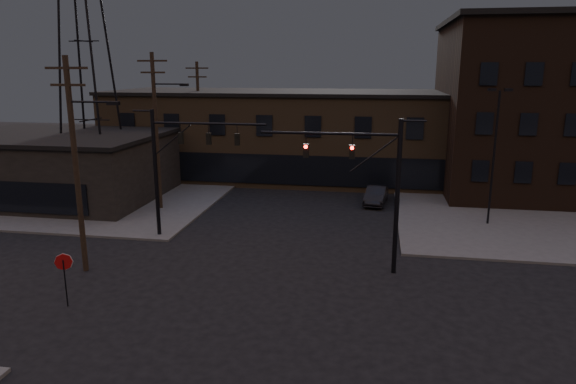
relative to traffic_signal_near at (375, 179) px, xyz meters
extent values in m
plane|color=black|center=(-5.36, -4.50, -4.93)|extent=(140.00, 140.00, 0.00)
cube|color=#474744|center=(-27.36, 17.50, -4.86)|extent=(30.00, 30.00, 0.15)
cube|color=#4B3B28|center=(-5.36, 23.50, -0.93)|extent=(40.00, 12.00, 8.00)
cube|color=black|center=(-25.36, 11.50, -2.43)|extent=(16.00, 12.00, 5.00)
cylinder|color=black|center=(1.14, 0.00, -0.93)|extent=(0.24, 0.24, 8.00)
cylinder|color=black|center=(-2.36, 0.00, 2.27)|extent=(7.00, 0.14, 0.14)
cube|color=#FF140C|center=(-1.19, 0.00, 1.37)|extent=(0.28, 0.22, 0.70)
cube|color=#FF140C|center=(-3.52, 0.00, 1.37)|extent=(0.28, 0.22, 0.70)
cylinder|color=black|center=(-13.36, 3.50, -0.93)|extent=(0.24, 0.24, 8.00)
cylinder|color=black|center=(-9.86, 3.50, 2.27)|extent=(7.00, 0.14, 0.14)
cube|color=black|center=(-11.61, 3.50, 1.37)|extent=(0.28, 0.22, 0.70)
cube|color=black|center=(-9.86, 3.50, 1.37)|extent=(0.28, 0.22, 0.70)
cube|color=black|center=(-8.11, 3.50, 1.37)|extent=(0.28, 0.22, 0.70)
cylinder|color=black|center=(-13.36, -6.50, -3.83)|extent=(0.06, 0.06, 2.20)
cylinder|color=maroon|center=(-13.36, -6.48, -2.83)|extent=(0.72, 0.33, 0.76)
cylinder|color=black|center=(-14.86, -2.50, 0.57)|extent=(0.28, 0.28, 11.00)
cube|color=black|center=(-14.86, -2.50, 5.47)|extent=(2.20, 0.12, 0.12)
cube|color=black|center=(-14.86, -2.50, 4.67)|extent=(1.80, 0.12, 0.12)
cube|color=black|center=(-12.56, -2.50, 3.82)|extent=(0.60, 0.25, 0.18)
cylinder|color=black|center=(-15.86, 9.50, 0.82)|extent=(0.28, 0.28, 11.50)
cube|color=black|center=(-15.86, 9.50, 5.97)|extent=(2.20, 0.12, 0.12)
cube|color=black|center=(-15.86, 9.50, 5.17)|extent=(1.80, 0.12, 0.12)
cube|color=black|center=(-13.56, 9.50, 4.32)|extent=(0.60, 0.25, 0.18)
cylinder|color=black|center=(-16.86, 21.50, 0.57)|extent=(0.28, 0.28, 11.00)
cube|color=black|center=(-16.86, 21.50, 5.47)|extent=(2.20, 0.12, 0.12)
cube|color=black|center=(-16.86, 21.50, 4.67)|extent=(1.80, 0.12, 0.12)
cylinder|color=black|center=(7.64, 9.50, -0.43)|extent=(0.14, 0.14, 9.00)
cube|color=black|center=(7.14, 9.50, 4.12)|extent=(0.50, 0.28, 0.18)
cube|color=black|center=(8.14, 9.50, 4.12)|extent=(0.50, 0.28, 0.18)
cylinder|color=black|center=(13.64, 14.50, -0.43)|extent=(0.14, 0.14, 9.00)
cube|color=black|center=(13.14, 14.50, 4.12)|extent=(0.50, 0.28, 0.18)
imported|color=black|center=(12.82, 15.68, -4.11)|extent=(4.19, 2.33, 1.35)
imported|color=#B5B5B7|center=(13.27, 18.43, -4.16)|extent=(4.50, 2.31, 1.25)
imported|color=black|center=(0.14, 14.00, -4.23)|extent=(2.00, 4.40, 1.40)
camera|label=1|loc=(0.01, -25.64, 5.45)|focal=32.00mm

